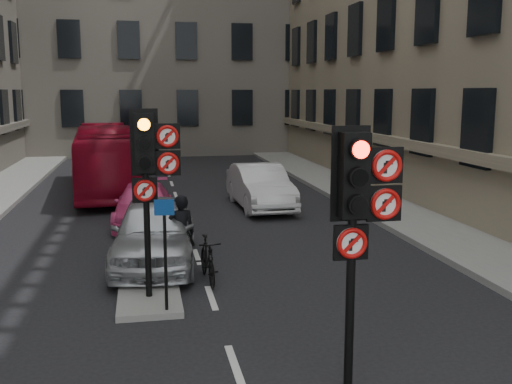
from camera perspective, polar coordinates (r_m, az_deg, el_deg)
name	(u,v)px	position (r m, az deg, el deg)	size (l,w,h in m)	color
pavement_right	(402,211)	(20.46, 13.78, -1.78)	(3.00, 50.00, 0.16)	gray
centre_island	(149,299)	(11.89, -10.13, -9.99)	(1.20, 2.00, 0.12)	gray
building_far	(155,5)	(44.63, -9.59, 17.16)	(30.00, 14.00, 20.00)	slate
signal_near	(359,203)	(7.84, 9.81, -1.06)	(0.91, 0.40, 3.58)	black
signal_far	(150,163)	(11.28, -10.08, 2.77)	(0.91, 0.40, 3.58)	black
car_silver	(154,232)	(14.16, -9.65, -3.73)	(1.85, 4.60, 1.57)	#B3B7BC
car_white	(260,186)	(20.73, 0.40, 0.53)	(1.59, 4.56, 1.50)	silver
car_pink	(144,205)	(18.51, -10.66, -1.21)	(1.68, 4.13, 1.20)	#DA4080
bus_red	(105,159)	(24.67, -14.14, 3.06)	(2.24, 9.58, 2.67)	maroon
motorcycle	(208,259)	(12.81, -4.63, -6.43)	(0.46, 1.61, 0.97)	black
motorcyclist	(181,233)	(13.58, -7.17, -3.87)	(0.63, 0.42, 1.74)	black
info_sign	(165,239)	(10.71, -8.66, -4.47)	(0.35, 0.11, 2.03)	black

